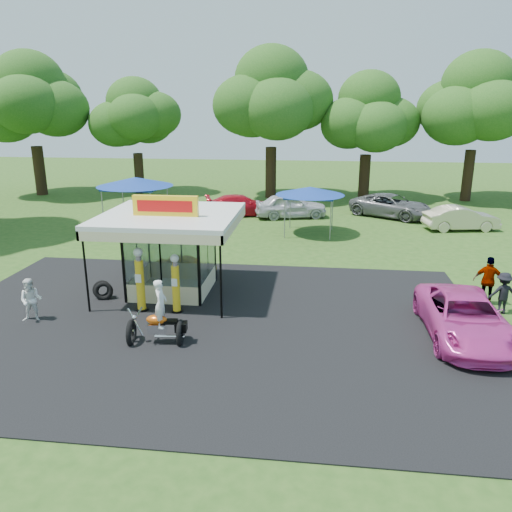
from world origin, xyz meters
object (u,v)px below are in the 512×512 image
object	(u,v)px
pink_sedan	(465,317)
tent_west	(135,182)
motorcycle	(159,318)
spectator_west	(31,300)
bg_car_b	(241,205)
bg_car_c	(291,206)
tent_east	(310,191)
gas_pump_right	(176,285)
spectator_east_b	(489,281)
gas_station_kiosk	(172,251)
gas_pump_left	(140,281)
a_frame_sign	(500,342)
kiosk_car	(186,265)
bg_car_e	(461,218)
bg_car_d	(391,206)
spectator_east_a	(503,293)

from	to	relation	value
pink_sedan	tent_west	bearing A→B (deg)	139.18
motorcycle	spectator_west	world-z (taller)	motorcycle
bg_car_b	bg_car_c	size ratio (longest dim) A/B	1.01
tent_west	tent_east	distance (m)	10.90
bg_car_b	bg_car_c	world-z (taller)	bg_car_c
tent_west	spectator_west	bearing A→B (deg)	-85.26
gas_pump_right	tent_west	xyz separation A→B (m)	(-6.17, 12.94, 1.89)
spectator_east_b	bg_car_b	xyz separation A→B (m)	(-12.17, 15.54, -0.23)
gas_station_kiosk	bg_car_b	xyz separation A→B (m)	(0.52, 15.73, -1.05)
gas_pump_left	a_frame_sign	xyz separation A→B (m)	(12.33, -2.08, -0.76)
kiosk_car	spectator_east_b	bearing A→B (deg)	-99.03
motorcycle	bg_car_e	distance (m)	22.62
bg_car_d	tent_west	xyz separation A→B (m)	(-16.58, -5.71, 2.20)
gas_pump_right	kiosk_car	bearing A→B (deg)	99.82
gas_pump_left	a_frame_sign	world-z (taller)	gas_pump_left
bg_car_d	tent_east	bearing A→B (deg)	167.36
bg_car_c	bg_car_d	distance (m)	7.15
gas_station_kiosk	tent_west	world-z (taller)	gas_station_kiosk
bg_car_d	spectator_east_b	bearing A→B (deg)	-142.15
bg_car_c	tent_east	distance (m)	5.08
gas_station_kiosk	bg_car_c	bearing A→B (deg)	75.06
bg_car_c	spectator_east_b	bearing A→B (deg)	-165.04
bg_car_c	tent_west	bearing A→B (deg)	101.35
spectator_east_a	tent_east	world-z (taller)	tent_east
gas_pump_right	a_frame_sign	world-z (taller)	gas_pump_right
kiosk_car	bg_car_d	world-z (taller)	bg_car_d
a_frame_sign	tent_east	world-z (taller)	tent_east
gas_station_kiosk	tent_east	bearing A→B (deg)	63.13
spectator_west	tent_east	distance (m)	17.45
pink_sedan	tent_east	size ratio (longest dim) A/B	1.30
gas_station_kiosk	spectator_east_a	size ratio (longest dim) A/B	3.35
kiosk_car	gas_station_kiosk	bearing A→B (deg)	-180.00
bg_car_e	tent_east	distance (m)	9.93
bg_car_e	tent_east	bearing A→B (deg)	92.26
motorcycle	bg_car_c	size ratio (longest dim) A/B	0.46
spectator_east_a	bg_car_c	xyz separation A→B (m)	(-8.84, 16.12, 0.04)
spectator_east_a	spectator_east_b	distance (m)	0.97
gas_pump_left	a_frame_sign	distance (m)	12.52
spectator_west	spectator_east_a	bearing A→B (deg)	-3.49
bg_car_e	tent_east	world-z (taller)	tent_east
bg_car_c	bg_car_d	xyz separation A→B (m)	(7.07, 1.10, -0.05)
tent_west	tent_east	size ratio (longest dim) A/B	1.14
gas_pump_left	bg_car_b	xyz separation A→B (m)	(1.13, 17.93, -0.47)
gas_pump_right	bg_car_c	world-z (taller)	gas_pump_right
gas_station_kiosk	kiosk_car	xyz separation A→B (m)	(-0.00, 2.21, -1.30)
gas_pump_right	spectator_east_b	distance (m)	12.16
spectator_west	tent_west	size ratio (longest dim) A/B	0.34
tent_west	a_frame_sign	bearing A→B (deg)	-41.29
bg_car_c	bg_car_e	world-z (taller)	bg_car_c
spectator_east_a	kiosk_car	bearing A→B (deg)	-15.42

